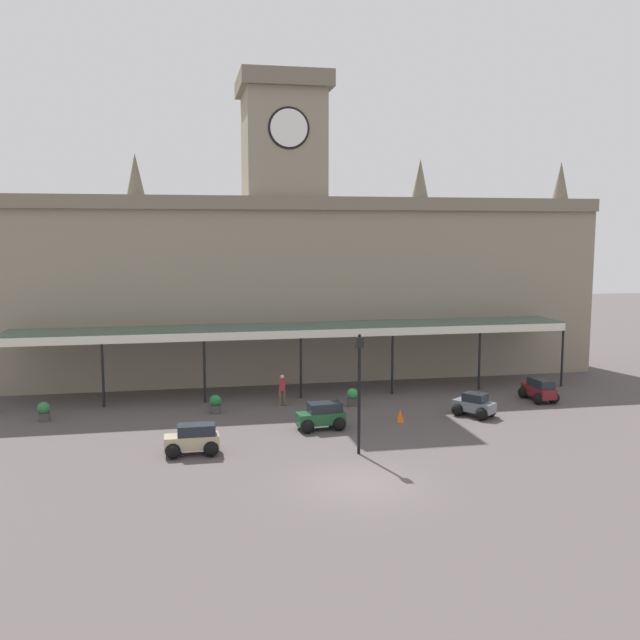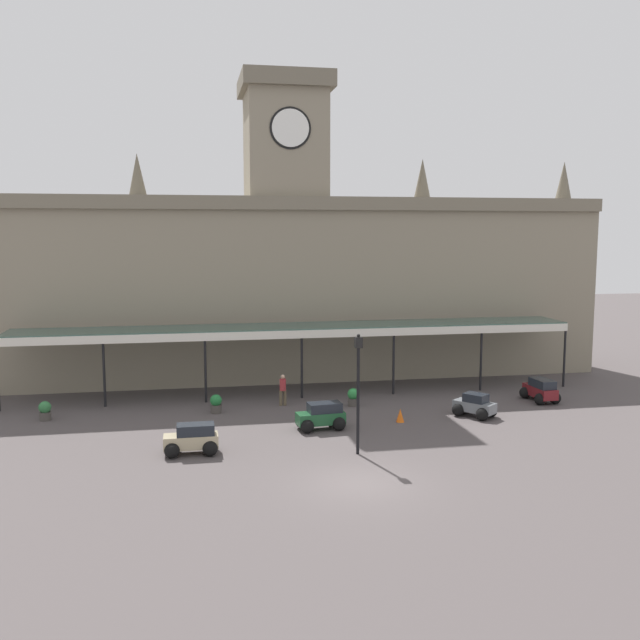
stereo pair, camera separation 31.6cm
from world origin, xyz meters
TOP-DOWN VIEW (x-y plane):
  - ground_plane at (0.00, 0.00)m, footprint 140.00×140.00m
  - station_building at (-0.00, 20.01)m, footprint 39.94×5.87m
  - entrance_canopy at (-0.00, 14.85)m, footprint 31.90×3.26m
  - car_beige_estate at (-6.08, 4.64)m, footprint 2.25×1.55m
  - car_green_estate at (-0.08, 7.25)m, footprint 2.33×1.70m
  - car_grey_sedan at (7.92, 8.08)m, footprint 2.17×2.24m
  - car_maroon_estate at (12.73, 10.44)m, footprint 1.62×2.30m
  - pedestrian_beside_cars at (-1.26, 12.11)m, footprint 0.39×0.34m
  - victorian_lamppost at (0.74, 3.36)m, footprint 0.30×0.30m
  - traffic_cone at (3.94, 7.80)m, footprint 0.40×0.40m
  - planter_near_kerb at (-4.84, 11.19)m, footprint 0.60×0.60m
  - planter_forecourt_centre at (-13.18, 11.28)m, footprint 0.60×0.60m
  - planter_by_canopy at (2.40, 11.30)m, footprint 0.60×0.60m

SIDE VIEW (x-z plane):
  - ground_plane at x=0.00m, z-range 0.00..0.00m
  - traffic_cone at x=3.94m, z-range 0.00..0.66m
  - planter_near_kerb at x=-4.84m, z-range 0.01..0.97m
  - planter_forecourt_centre at x=-13.18m, z-range 0.01..0.97m
  - planter_by_canopy at x=2.40m, z-range 0.01..0.97m
  - car_grey_sedan at x=7.92m, z-range -0.09..1.10m
  - car_beige_estate at x=-6.08m, z-range -0.07..1.20m
  - car_green_estate at x=-0.08m, z-range -0.07..1.20m
  - car_maroon_estate at x=12.73m, z-range -0.07..1.20m
  - pedestrian_beside_cars at x=-1.26m, z-range 0.07..1.74m
  - victorian_lamppost at x=0.74m, z-range 0.61..5.68m
  - entrance_canopy at x=0.00m, z-range 1.80..5.71m
  - station_building at x=0.00m, z-range -3.02..15.68m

